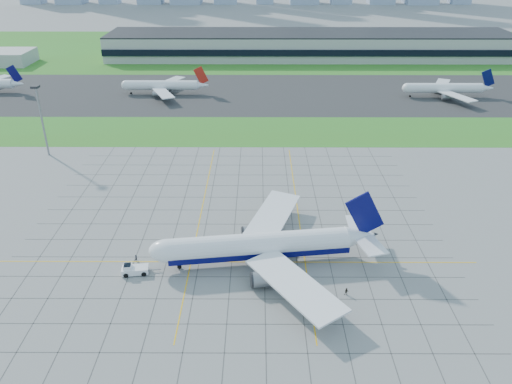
# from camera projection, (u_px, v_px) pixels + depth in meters

# --- Properties ---
(ground) EXTENTS (1400.00, 1400.00, 0.00)m
(ground) POSITION_uv_depth(u_px,v_px,m) (232.00, 257.00, 124.02)
(ground) COLOR gray
(ground) RESTS_ON ground
(grass_median) EXTENTS (700.00, 35.00, 0.04)m
(grass_median) POSITION_uv_depth(u_px,v_px,m) (242.00, 131.00, 204.02)
(grass_median) COLOR #3A7722
(grass_median) RESTS_ON ground
(asphalt_taxiway) EXTENTS (700.00, 75.00, 0.04)m
(asphalt_taxiway) POSITION_uv_depth(u_px,v_px,m) (246.00, 93.00, 252.90)
(asphalt_taxiway) COLOR #383838
(asphalt_taxiway) RESTS_ON ground
(grass_far) EXTENTS (700.00, 145.00, 0.04)m
(grass_far) POSITION_uv_depth(u_px,v_px,m) (249.00, 49.00, 350.69)
(grass_far) COLOR #3A7722
(grass_far) RESTS_ON ground
(apron_markings) EXTENTS (120.00, 130.00, 0.03)m
(apron_markings) POSITION_uv_depth(u_px,v_px,m) (236.00, 234.00, 133.87)
(apron_markings) COLOR #474744
(apron_markings) RESTS_ON ground
(terminal) EXTENTS (260.00, 43.00, 15.80)m
(terminal) POSITION_uv_depth(u_px,v_px,m) (310.00, 45.00, 324.59)
(terminal) COLOR #B7B7B2
(terminal) RESTS_ON ground
(light_mast) EXTENTS (2.50, 2.50, 25.60)m
(light_mast) POSITION_uv_depth(u_px,v_px,m) (40.00, 112.00, 174.66)
(light_mast) COLOR gray
(light_mast) RESTS_ON ground
(airliner) EXTENTS (56.82, 57.22, 17.93)m
(airliner) POSITION_uv_depth(u_px,v_px,m) (261.00, 246.00, 119.83)
(airliner) COLOR white
(airliner) RESTS_ON ground
(pushback_tug) EXTENTS (9.19, 3.86, 2.53)m
(pushback_tug) POSITION_uv_depth(u_px,v_px,m) (134.00, 269.00, 117.63)
(pushback_tug) COLOR white
(pushback_tug) RESTS_ON ground
(crew_near) EXTENTS (0.67, 0.79, 1.83)m
(crew_near) POSITION_uv_depth(u_px,v_px,m) (136.00, 258.00, 122.10)
(crew_near) COLOR black
(crew_near) RESTS_ON ground
(crew_far) EXTENTS (1.01, 0.86, 1.82)m
(crew_far) POSITION_uv_depth(u_px,v_px,m) (347.00, 292.00, 110.59)
(crew_far) COLOR #2A241C
(crew_far) RESTS_ON ground
(distant_jet_1) EXTENTS (41.55, 42.66, 14.08)m
(distant_jet_1) POSITION_uv_depth(u_px,v_px,m) (163.00, 85.00, 249.77)
(distant_jet_1) COLOR white
(distant_jet_1) RESTS_ON ground
(distant_jet_2) EXTENTS (42.53, 42.66, 14.08)m
(distant_jet_2) POSITION_uv_depth(u_px,v_px,m) (445.00, 88.00, 245.12)
(distant_jet_2) COLOR white
(distant_jet_2) RESTS_ON ground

